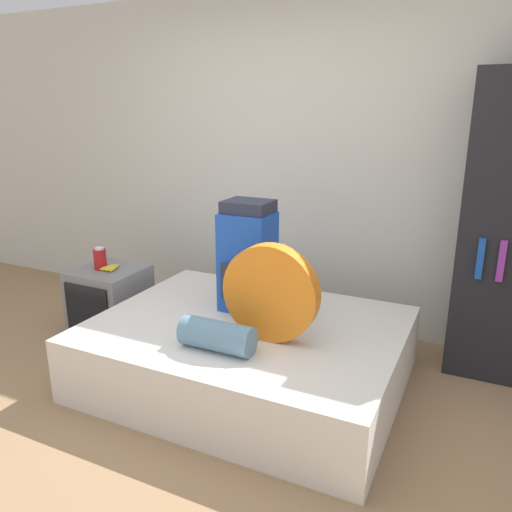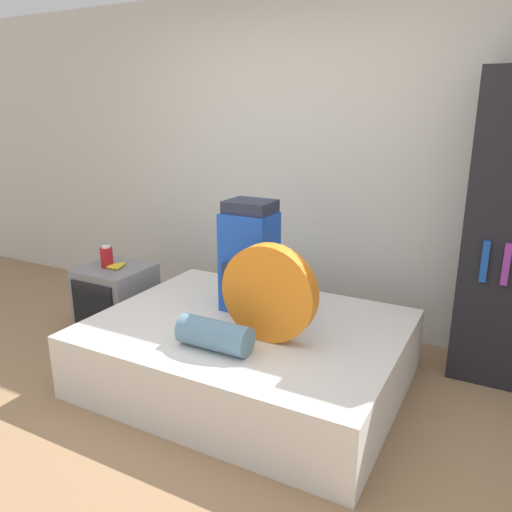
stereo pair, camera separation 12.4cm
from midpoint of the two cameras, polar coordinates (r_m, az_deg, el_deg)
The scene contains 9 objects.
ground_plane at distance 2.88m, azimuth -11.53°, elevation -20.62°, with size 16.00×16.00×0.00m, color #997551.
wall_back at distance 4.01m, azimuth 4.24°, elevation 10.41°, with size 8.00×0.05×2.60m.
bed at distance 3.29m, azimuth -2.07°, elevation -10.94°, with size 1.91×1.49×0.42m.
backpack at distance 3.29m, azimuth -2.06°, elevation -0.19°, with size 0.33×0.30×0.74m.
tent_bag at distance 2.87m, azimuth 0.45°, elevation -4.24°, with size 0.58×0.10×0.58m.
sleeping_roll at distance 2.84m, azimuth -5.74°, elevation -9.06°, with size 0.43×0.17×0.17m.
television at distance 4.17m, azimuth -17.16°, elevation -4.83°, with size 0.51×0.51×0.52m.
canister at distance 4.08m, azimuth -18.23°, elevation -0.31°, with size 0.10×0.10×0.17m.
banana_bunch at distance 4.07m, azimuth -16.97°, elevation -1.27°, with size 0.13×0.18×0.03m.
Camera 1 is at (1.40, -1.82, 1.72)m, focal length 35.00 mm.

